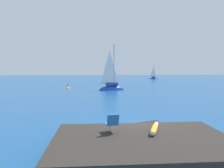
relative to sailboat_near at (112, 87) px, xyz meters
name	(u,v)px	position (x,y,z in m)	size (l,w,h in m)	color
ground_plane	(135,129)	(-0.47, -19.69, -0.38)	(160.00, 160.00, 0.00)	navy
shore_ledge	(143,145)	(-0.77, -22.80, -0.10)	(6.76, 4.46, 0.56)	#2D2823
boulder_seaward	(148,132)	(0.09, -20.26, -0.38)	(1.32, 1.05, 0.72)	#2A2321
boulder_inland	(184,135)	(1.67, -20.84, -0.38)	(1.22, 0.98, 0.67)	#272827
sailboat_near	(112,87)	(0.00, 0.00, 0.00)	(3.91, 2.21, 7.06)	#193D99
sailboat_far	(154,78)	(14.12, 28.59, -0.15)	(2.32, 1.02, 4.23)	#193D99
person_sunbather	(154,129)	(-0.11, -22.05, 0.30)	(0.80, 1.68, 0.25)	gold
beach_chair	(112,122)	(-1.87, -22.11, 0.62)	(0.60, 0.69, 0.80)	blue
marker_buoy	(68,89)	(-6.31, 2.09, -0.38)	(0.56, 0.56, 1.13)	yellow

